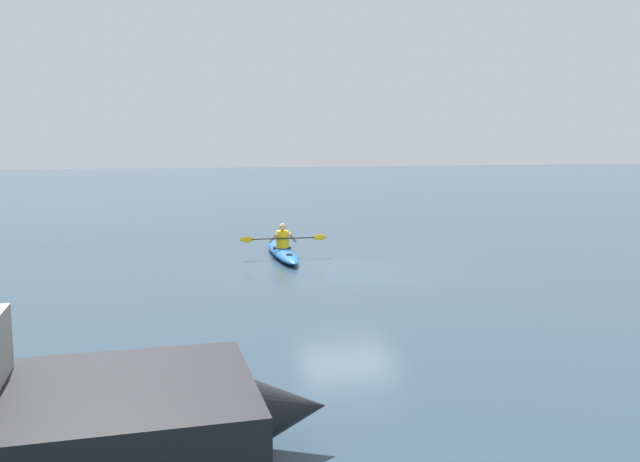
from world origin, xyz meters
name	(u,v)px	position (x,y,z in m)	size (l,w,h in m)	color
ground_plane	(347,272)	(0.00, 0.00, 0.00)	(160.00, 160.00, 0.00)	#283D4C
kayak	(282,252)	(1.08, -2.75, 0.14)	(0.86, 4.23, 0.27)	#1959A5
kayaker	(283,238)	(1.09, -2.64, 0.56)	(2.49, 0.48, 0.70)	yellow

